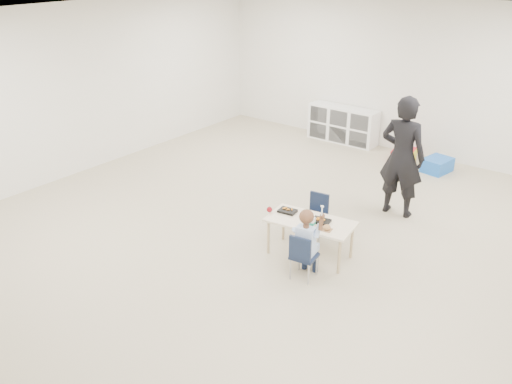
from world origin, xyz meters
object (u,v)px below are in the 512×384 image
Objects in this scene: table at (310,238)px; adult at (402,157)px; chair_near at (304,255)px; cubby_shelf at (343,124)px; child at (305,243)px.

adult is (0.36, 1.80, 0.63)m from table.
chair_near is (0.21, -0.46, 0.04)m from table.
adult reaches higher than cubby_shelf.
child is (0.00, 0.00, 0.17)m from chair_near.
adult is at bearing -46.61° from cubby_shelf.
adult is (2.22, -2.35, 0.53)m from cubby_shelf.
child is 0.66× the size of cubby_shelf.
table is at bearing 107.09° from child.
cubby_shelf is at bearing 106.47° from chair_near.
child is 2.30m from adult.
chair_near is 0.63× the size of child.
table is at bearing -65.84° from cubby_shelf.
child is at bearing -72.91° from table.
chair_near reaches higher than table.
table is 0.51m from chair_near.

